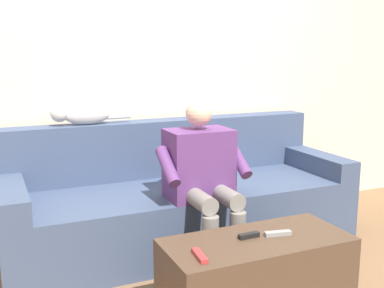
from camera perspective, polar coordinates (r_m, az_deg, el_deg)
name	(u,v)px	position (r m, az deg, el deg)	size (l,w,h in m)	color
ground_plane	(227,286)	(2.93, 4.25, -16.76)	(8.00, 8.00, 0.00)	#846042
back_wall	(155,71)	(3.71, -4.45, 8.80)	(5.47, 0.06, 2.44)	beige
couch	(179,201)	(3.44, -1.62, -6.96)	(2.45, 0.88, 0.86)	#3D4C6B
coffee_table	(256,276)	(2.59, 7.77, -15.59)	(0.98, 0.44, 0.42)	#4C3828
person_solo_seated	(203,173)	(2.98, 1.35, -3.57)	(0.56, 0.54, 1.08)	#5B3370
cat_on_backrest	(81,114)	(3.40, -13.28, 3.53)	(0.57, 0.12, 0.16)	silver
remote_gray	(278,233)	(2.56, 10.34, -10.60)	(0.14, 0.04, 0.02)	gray
remote_black	(249,236)	(2.51, 6.88, -10.94)	(0.12, 0.03, 0.03)	black
remote_red	(200,256)	(2.27, 0.93, -13.34)	(0.15, 0.04, 0.02)	#B73333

